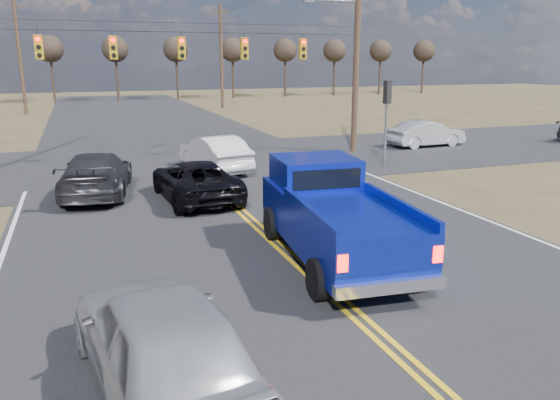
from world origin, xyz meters
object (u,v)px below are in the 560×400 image
object	(u,v)px
silver_suv	(161,340)
black_suv	(195,180)
white_car_queue	(214,153)
cross_car_east_near	(426,134)
pickup_truck	(333,215)
dgrey_car_queue	(97,174)

from	to	relation	value
silver_suv	black_suv	size ratio (longest dim) A/B	1.00
white_car_queue	cross_car_east_near	size ratio (longest dim) A/B	1.08
white_car_queue	pickup_truck	bearing A→B (deg)	81.88
black_suv	dgrey_car_queue	world-z (taller)	dgrey_car_queue
black_suv	dgrey_car_queue	distance (m)	3.76
silver_suv	black_suv	world-z (taller)	silver_suv
silver_suv	cross_car_east_near	xyz separation A→B (m)	(17.54, 18.63, -0.12)
white_car_queue	dgrey_car_queue	bearing A→B (deg)	20.44
dgrey_car_queue	silver_suv	bearing A→B (deg)	101.12
silver_suv	dgrey_car_queue	distance (m)	13.15
white_car_queue	dgrey_car_queue	xyz separation A→B (m)	(-5.05, -2.83, -0.01)
black_suv	cross_car_east_near	size ratio (longest dim) A/B	1.14
pickup_truck	white_car_queue	size ratio (longest dim) A/B	1.32
pickup_truck	black_suv	distance (m)	7.24
dgrey_car_queue	black_suv	bearing A→B (deg)	158.34
silver_suv	black_suv	bearing A→B (deg)	-111.06
cross_car_east_near	white_car_queue	bearing A→B (deg)	97.89
pickup_truck	white_car_queue	xyz separation A→B (m)	(-0.13, 11.72, -0.33)
pickup_truck	dgrey_car_queue	size ratio (longest dim) A/B	1.18
white_car_queue	silver_suv	bearing A→B (deg)	64.98
black_suv	white_car_queue	distance (m)	5.11
silver_suv	white_car_queue	size ratio (longest dim) A/B	1.04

